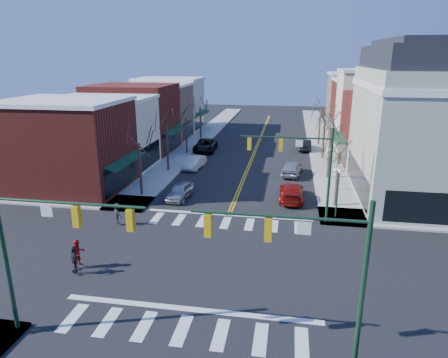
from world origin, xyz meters
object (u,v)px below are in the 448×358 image
at_px(victorian_corner, 438,123).
at_px(car_right_far, 305,145).
at_px(lamppost_corner, 338,182).
at_px(car_left_near, 180,191).
at_px(car_right_near, 291,192).
at_px(pedestrian_dark_a, 74,260).
at_px(car_left_far, 205,145).
at_px(pedestrian_dark_b, 117,213).
at_px(lamppost_midblock, 331,160).
at_px(car_left_mid, 195,162).
at_px(car_right_mid, 292,168).
at_px(pedestrian_red_b, 78,253).

relative_size(victorian_corner, car_right_far, 3.23).
bearing_deg(lamppost_corner, car_left_near, 169.95).
bearing_deg(lamppost_corner, car_right_near, 133.18).
bearing_deg(pedestrian_dark_a, car_left_far, 129.18).
distance_m(car_left_far, pedestrian_dark_b, 24.37).
relative_size(lamppost_midblock, car_left_mid, 1.05).
bearing_deg(victorian_corner, pedestrian_dark_a, -144.53).
bearing_deg(car_left_near, car_right_far, 67.53).
bearing_deg(pedestrian_dark_a, pedestrian_dark_b, 134.83).
xyz_separation_m(car_right_near, pedestrian_dark_b, (-12.59, -7.61, 0.19)).
bearing_deg(car_right_mid, pedestrian_dark_a, 68.78).
relative_size(car_left_near, car_right_far, 0.90).
bearing_deg(car_right_mid, pedestrian_red_b, 67.79).
bearing_deg(car_right_mid, lamppost_corner, 114.37).
bearing_deg(car_left_near, pedestrian_red_b, -95.96).
distance_m(lamppost_corner, pedestrian_dark_b, 16.60).
distance_m(car_right_far, pedestrian_red_b, 36.18).
height_order(car_left_far, pedestrian_dark_b, pedestrian_dark_b).
bearing_deg(car_left_near, car_left_mid, 101.84).
bearing_deg(car_left_mid, pedestrian_dark_a, -86.82).
bearing_deg(car_left_near, pedestrian_dark_a, -94.89).
bearing_deg(car_left_near, lamppost_corner, -4.26).
xyz_separation_m(car_left_mid, pedestrian_dark_a, (-1.47, -23.00, 0.24)).
relative_size(car_left_near, car_left_mid, 0.96).
bearing_deg(pedestrian_dark_a, lamppost_midblock, 89.23).
relative_size(car_left_mid, pedestrian_red_b, 2.45).
distance_m(victorian_corner, car_left_near, 22.43).
distance_m(lamppost_corner, car_left_mid, 18.63).
xyz_separation_m(car_right_near, pedestrian_red_b, (-12.22, -13.91, 0.26)).
relative_size(car_left_far, car_right_near, 1.12).
height_order(lamppost_midblock, pedestrian_red_b, lamppost_midblock).
relative_size(car_left_far, car_right_mid, 1.23).
bearing_deg(car_right_mid, car_left_mid, 2.76).
xyz_separation_m(lamppost_midblock, car_left_mid, (-14.03, 5.54, -2.28)).
xyz_separation_m(victorian_corner, pedestrian_dark_a, (-23.80, -16.96, -5.74)).
bearing_deg(car_left_mid, car_right_far, 49.05).
bearing_deg(car_left_near, pedestrian_dark_b, -109.62).
xyz_separation_m(car_right_far, pedestrian_dark_b, (-14.19, -27.13, 0.19)).
height_order(victorian_corner, lamppost_corner, victorian_corner).
distance_m(car_left_far, car_right_near, 20.12).
xyz_separation_m(victorian_corner, car_left_near, (-21.30, -3.70, -5.98)).
height_order(lamppost_corner, pedestrian_dark_b, lamppost_corner).
bearing_deg(lamppost_midblock, car_left_near, -162.11).
height_order(car_left_near, car_right_far, car_right_far).
bearing_deg(pedestrian_red_b, pedestrian_dark_a, -136.56).
distance_m(car_left_near, car_left_far, 18.11).
distance_m(lamppost_midblock, pedestrian_dark_b, 19.23).
bearing_deg(victorian_corner, pedestrian_dark_b, -157.65).
xyz_separation_m(victorian_corner, car_right_near, (-11.70, -2.38, -5.93)).
relative_size(lamppost_corner, lamppost_midblock, 1.00).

